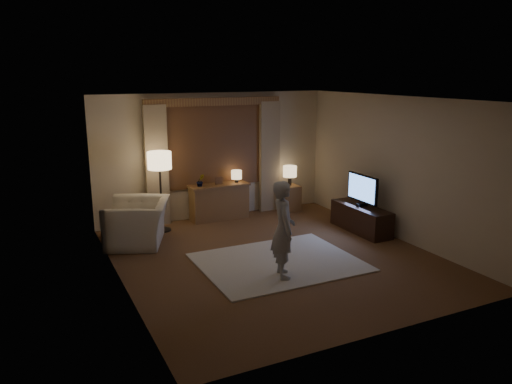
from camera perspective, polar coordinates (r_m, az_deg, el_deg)
room at (r=8.44m, az=0.69°, el=2.14°), size 5.04×5.54×2.64m
rug at (r=8.15m, az=2.60°, el=-8.01°), size 2.50×2.00×0.02m
sideboard at (r=10.44m, az=-4.23°, el=-1.21°), size 1.20×0.40×0.70m
picture_frame at (r=10.33m, az=-4.27°, el=1.20°), size 0.16×0.02×0.20m
plant at (r=10.19m, az=-6.37°, el=1.27°), size 0.17×0.13×0.30m
table_lamp_sideboard at (r=10.46m, az=-2.24°, el=1.93°), size 0.22×0.22×0.30m
floor_lamp at (r=9.58m, az=-10.96°, el=3.06°), size 0.45×0.45×1.55m
armchair at (r=9.16m, az=-13.34°, el=-3.40°), size 1.42×1.50×0.78m
side_table at (r=11.11m, az=3.84°, el=-0.67°), size 0.40×0.40×0.56m
table_lamp_side at (r=10.98m, az=3.89°, el=2.31°), size 0.30×0.30×0.44m
tv_stand at (r=9.84m, az=11.91°, el=-3.00°), size 0.45×1.40×0.50m
tv at (r=9.69m, az=12.07°, el=0.35°), size 0.21×0.85×0.62m
person at (r=7.36m, az=3.13°, el=-4.28°), size 0.49×0.61×1.46m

